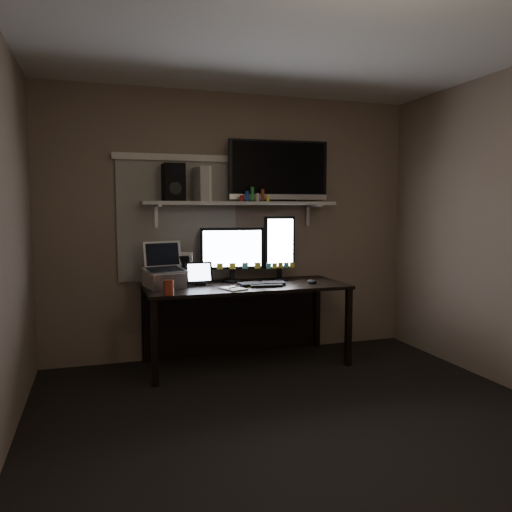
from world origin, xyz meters
name	(u,v)px	position (x,y,z in m)	size (l,w,h in m)	color
floor	(309,429)	(0.00, 0.00, 0.00)	(3.60, 3.60, 0.00)	black
ceiling	(313,26)	(0.00, 0.00, 2.50)	(3.60, 3.60, 0.00)	silver
back_wall	(235,226)	(0.00, 1.80, 1.25)	(3.60, 3.60, 0.00)	#796657
window_blinds	(178,221)	(-0.55, 1.79, 1.30)	(1.10, 0.02, 1.10)	#B2ADA0
desk	(242,302)	(0.00, 1.55, 0.55)	(1.80, 0.75, 0.73)	black
wall_shelf	(240,203)	(0.00, 1.62, 1.46)	(1.80, 0.35, 0.03)	beige
monitor_landscape	(232,254)	(-0.07, 1.63, 0.99)	(0.59, 0.06, 0.52)	black
monitor_portrait	(280,248)	(0.39, 1.60, 1.04)	(0.31, 0.06, 0.62)	black
keyboard	(262,284)	(0.13, 1.35, 0.74)	(0.43, 0.17, 0.03)	black
mouse	(312,282)	(0.59, 1.30, 0.75)	(0.07, 0.11, 0.04)	black
notepad	(233,289)	(-0.18, 1.20, 0.74)	(0.16, 0.22, 0.01)	white
tablet	(199,274)	(-0.42, 1.50, 0.84)	(0.24, 0.10, 0.21)	black
file_sorter	(178,269)	(-0.57, 1.66, 0.87)	(0.22, 0.10, 0.28)	black
laptop	(164,266)	(-0.72, 1.46, 0.93)	(0.35, 0.28, 0.39)	silver
cup	(169,288)	(-0.74, 1.10, 0.79)	(0.08, 0.08, 0.12)	#99321B
sticky_notes	(239,287)	(-0.11, 1.28, 0.73)	(0.30, 0.22, 0.00)	#F6F442
tv	(278,171)	(0.39, 1.65, 1.77)	(0.96, 0.17, 0.58)	black
game_console	(202,184)	(-0.36, 1.63, 1.63)	(0.08, 0.26, 0.31)	beige
speaker	(173,183)	(-0.61, 1.65, 1.65)	(0.18, 0.22, 0.33)	black
bottles	(255,195)	(0.12, 1.55, 1.54)	(0.20, 0.04, 0.12)	#A50F0C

